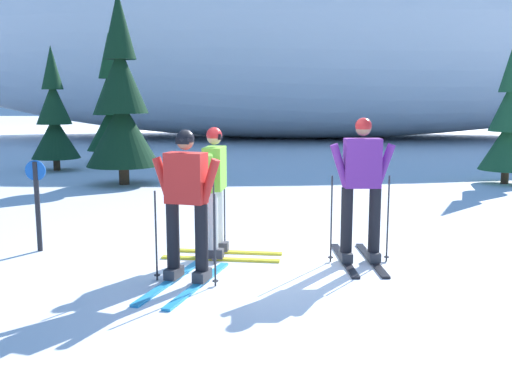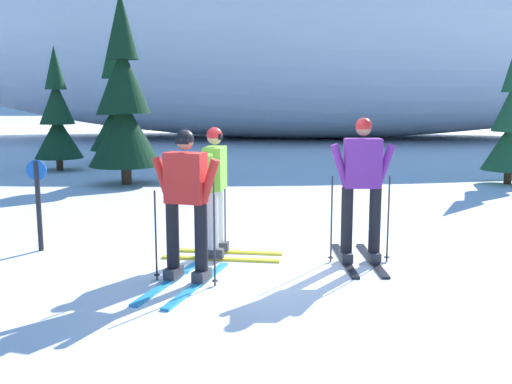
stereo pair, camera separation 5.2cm
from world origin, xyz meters
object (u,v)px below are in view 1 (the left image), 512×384
at_px(pine_tree_center_left, 111,109).
at_px(pine_tree_far_right, 508,126).
at_px(skier_purple_jacket, 362,186).
at_px(skier_red_jacket, 186,203).
at_px(skier_lime_jacket, 215,189).
at_px(pine_tree_far_left, 54,119).
at_px(pine_tree_center_right, 122,105).
at_px(trail_marker_post, 37,199).

distance_m(pine_tree_center_left, pine_tree_far_right, 11.80).
bearing_deg(skier_purple_jacket, skier_red_jacket, -158.15).
xyz_separation_m(pine_tree_center_left, pine_tree_far_right, (10.99, -4.29, -0.30)).
xyz_separation_m(skier_lime_jacket, pine_tree_far_right, (6.49, 6.86, 0.51)).
xyz_separation_m(skier_purple_jacket, pine_tree_far_left, (-7.45, 9.33, 0.50)).
bearing_deg(skier_red_jacket, skier_lime_jacket, 78.67).
relative_size(skier_purple_jacket, pine_tree_center_right, 0.40).
bearing_deg(pine_tree_far_right, trail_marker_post, -143.34).
xyz_separation_m(pine_tree_center_right, trail_marker_post, (0.43, -6.23, -1.20)).
bearing_deg(skier_lime_jacket, pine_tree_center_right, 114.31).
relative_size(pine_tree_far_left, pine_tree_center_left, 0.86).
relative_size(skier_purple_jacket, trail_marker_post, 1.47).
bearing_deg(skier_red_jacket, skier_purple_jacket, 21.85).
bearing_deg(skier_purple_jacket, trail_marker_post, 174.09).
xyz_separation_m(skier_purple_jacket, pine_tree_far_right, (4.61, 7.12, 0.43)).
xyz_separation_m(pine_tree_far_right, trail_marker_post, (-8.96, -6.67, -0.70)).
bearing_deg(skier_purple_jacket, pine_tree_center_left, 119.23).
height_order(skier_purple_jacket, trail_marker_post, skier_purple_jacket).
xyz_separation_m(pine_tree_far_left, pine_tree_far_right, (12.06, -2.22, -0.07)).
bearing_deg(pine_tree_far_right, pine_tree_center_left, 158.67).
bearing_deg(pine_tree_center_left, trail_marker_post, -79.48).
height_order(skier_purple_jacket, pine_tree_center_left, pine_tree_center_left).
bearing_deg(pine_tree_far_left, pine_tree_center_right, -44.81).
xyz_separation_m(pine_tree_center_right, pine_tree_far_right, (9.39, 0.44, -0.49)).
distance_m(skier_red_jacket, pine_tree_far_left, 11.51).
distance_m(skier_lime_jacket, pine_tree_far_right, 9.46).
distance_m(skier_purple_jacket, pine_tree_far_right, 8.49).
xyz_separation_m(skier_red_jacket, pine_tree_center_left, (-4.29, 12.25, 0.81)).
height_order(pine_tree_center_right, pine_tree_far_right, pine_tree_center_right).
bearing_deg(skier_red_jacket, pine_tree_center_left, 109.28).
bearing_deg(trail_marker_post, skier_purple_jacket, -5.91).
bearing_deg(skier_lime_jacket, skier_red_jacket, -101.33).
height_order(pine_tree_center_left, pine_tree_far_right, pine_tree_center_left).
bearing_deg(pine_tree_center_right, trail_marker_post, -86.03).
xyz_separation_m(pine_tree_far_left, trail_marker_post, (3.10, -8.88, -0.77)).
relative_size(skier_purple_jacket, skier_red_jacket, 1.06).
bearing_deg(pine_tree_center_left, pine_tree_far_left, -117.30).
height_order(skier_lime_jacket, pine_tree_center_left, pine_tree_center_left).
xyz_separation_m(skier_red_jacket, trail_marker_post, (-2.25, 1.29, -0.20)).
distance_m(skier_red_jacket, pine_tree_center_right, 8.05).
xyz_separation_m(skier_purple_jacket, pine_tree_center_right, (-4.78, 6.68, 0.92)).
bearing_deg(pine_tree_center_right, pine_tree_far_right, 2.67).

